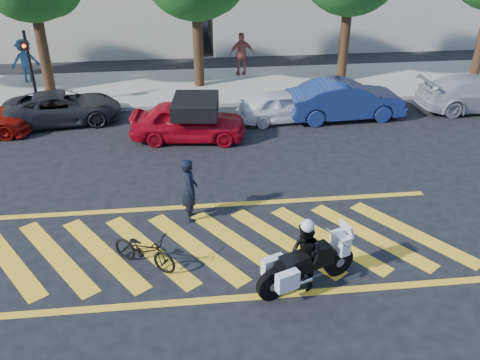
{
  "coord_description": "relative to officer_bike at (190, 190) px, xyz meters",
  "views": [
    {
      "loc": [
        -0.65,
        -10.09,
        7.42
      ],
      "look_at": [
        0.64,
        1.38,
        1.05
      ],
      "focal_mm": 38.0,
      "sensor_mm": 36.0,
      "label": 1
    }
  ],
  "objects": [
    {
      "name": "officer_bike",
      "position": [
        0.0,
        0.0,
        0.0
      ],
      "size": [
        0.47,
        0.67,
        1.74
      ],
      "primitive_type": "imported",
      "rotation": [
        0.0,
        0.0,
        1.66
      ],
      "color": "black",
      "rests_on": "ground"
    },
    {
      "name": "ground",
      "position": [
        0.68,
        -1.33,
        -0.87
      ],
      "size": [
        90.0,
        90.0,
        0.0
      ],
      "primitive_type": "plane",
      "color": "black",
      "rests_on": "ground"
    },
    {
      "name": "signal_pole",
      "position": [
        -5.82,
        8.4,
        1.05
      ],
      "size": [
        0.28,
        0.43,
        3.2
      ],
      "color": "black",
      "rests_on": "ground"
    },
    {
      "name": "sidewalk",
      "position": [
        0.68,
        10.67,
        -0.79
      ],
      "size": [
        60.0,
        5.0,
        0.15
      ],
      "primitive_type": "cube",
      "color": "#9E998E",
      "rests_on": "ground"
    },
    {
      "name": "parked_mid_left",
      "position": [
        -4.61,
        7.23,
        -0.27
      ],
      "size": [
        4.51,
        2.55,
        1.19
      ],
      "primitive_type": "imported",
      "rotation": [
        0.0,
        0.0,
        1.71
      ],
      "color": "black",
      "rests_on": "ground"
    },
    {
      "name": "pedestrian_left",
      "position": [
        -7.08,
        12.07,
        0.23
      ],
      "size": [
        1.39,
        1.06,
        1.91
      ],
      "primitive_type": "imported",
      "rotation": [
        0.0,
        0.0,
        3.47
      ],
      "color": "#2B4E78",
      "rests_on": "sidewalk"
    },
    {
      "name": "crosswalk",
      "position": [
        0.64,
        -1.33,
        -0.87
      ],
      "size": [
        12.33,
        4.0,
        0.01
      ],
      "color": "yellow",
      "rests_on": "ground"
    },
    {
      "name": "officer_moto",
      "position": [
        2.37,
        -2.99,
        -0.07
      ],
      "size": [
        0.84,
        0.94,
        1.59
      ],
      "primitive_type": "imported",
      "rotation": [
        0.0,
        0.0,
        -1.2
      ],
      "color": "black",
      "rests_on": "ground"
    },
    {
      "name": "parked_mid_right",
      "position": [
        3.69,
        6.47,
        -0.28
      ],
      "size": [
        3.6,
        1.74,
        1.19
      ],
      "primitive_type": "imported",
      "rotation": [
        0.0,
        0.0,
        1.67
      ],
      "color": "white",
      "rests_on": "ground"
    },
    {
      "name": "pedestrian_right",
      "position": [
        2.74,
        11.96,
        0.27
      ],
      "size": [
        1.2,
        0.58,
        1.98
      ],
      "primitive_type": "imported",
      "rotation": [
        0.0,
        0.0,
        3.22
      ],
      "color": "#A05049",
      "rests_on": "sidewalk"
    },
    {
      "name": "police_motorcycle",
      "position": [
        2.39,
        -3.01,
        -0.29
      ],
      "size": [
        2.32,
        1.27,
        1.07
      ],
      "rotation": [
        0.0,
        0.0,
        0.37
      ],
      "color": "black",
      "rests_on": "ground"
    },
    {
      "name": "parked_far_right",
      "position": [
        11.58,
        6.8,
        -0.19
      ],
      "size": [
        4.73,
        1.99,
        1.36
      ],
      "primitive_type": "imported",
      "rotation": [
        0.0,
        0.0,
        1.59
      ],
      "color": "#9FA1A6",
      "rests_on": "ground"
    },
    {
      "name": "parked_right",
      "position": [
        6.08,
        6.47,
        -0.13
      ],
      "size": [
        4.55,
        1.8,
        1.47
      ],
      "primitive_type": "imported",
      "rotation": [
        0.0,
        0.0,
        1.63
      ],
      "color": "navy",
      "rests_on": "ground"
    },
    {
      "name": "bicycle",
      "position": [
        -1.1,
        -1.89,
        -0.43
      ],
      "size": [
        1.72,
        1.41,
        0.88
      ],
      "primitive_type": "imported",
      "rotation": [
        0.0,
        0.0,
        0.99
      ],
      "color": "black",
      "rests_on": "ground"
    },
    {
      "name": "red_convertible",
      "position": [
        0.07,
        5.15,
        -0.19
      ],
      "size": [
        4.14,
        2.04,
        1.36
      ],
      "primitive_type": "imported",
      "rotation": [
        0.0,
        0.0,
        1.46
      ],
      "color": "#A90718",
      "rests_on": "ground"
    }
  ]
}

